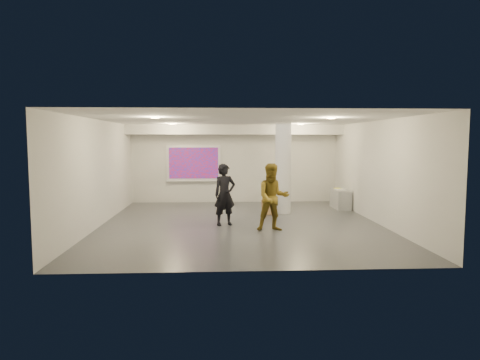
{
  "coord_description": "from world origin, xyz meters",
  "views": [
    {
      "loc": [
        -0.64,
        -12.22,
        2.42
      ],
      "look_at": [
        0.0,
        0.4,
        1.25
      ],
      "focal_mm": 32.0,
      "sensor_mm": 36.0,
      "label": 1
    }
  ],
  "objects": [
    {
      "name": "postit_pad",
      "position": [
        3.66,
        2.9,
        0.7
      ],
      "size": [
        0.22,
        0.28,
        0.03
      ],
      "primitive_type": "cube",
      "rotation": [
        0.0,
        0.0,
        0.12
      ],
      "color": "yellow",
      "rests_on": "credenza"
    },
    {
      "name": "downlight_se",
      "position": [
        2.2,
        -1.5,
        2.98
      ],
      "size": [
        0.22,
        0.22,
        0.02
      ],
      "primitive_type": "cylinder",
      "color": "#FFCA8C",
      "rests_on": "ceiling"
    },
    {
      "name": "wall_left",
      "position": [
        -4.0,
        0.0,
        1.5
      ],
      "size": [
        0.01,
        9.0,
        3.0
      ],
      "primitive_type": "cube",
      "color": "silver",
      "rests_on": "floor"
    },
    {
      "name": "man",
      "position": [
        0.81,
        -0.96,
        0.91
      ],
      "size": [
        0.91,
        0.72,
        1.81
      ],
      "primitive_type": "imported",
      "rotation": [
        0.0,
        0.0,
        0.04
      ],
      "color": "olive",
      "rests_on": "floor"
    },
    {
      "name": "projection_screen",
      "position": [
        -1.6,
        4.45,
        1.53
      ],
      "size": [
        2.1,
        0.13,
        1.42
      ],
      "color": "silver",
      "rests_on": "wall_back"
    },
    {
      "name": "cardboard_back",
      "position": [
        1.37,
        1.76,
        0.26
      ],
      "size": [
        0.5,
        0.26,
        0.52
      ],
      "primitive_type": "cube",
      "rotation": [
        -0.25,
        0.0,
        0.2
      ],
      "color": "olive",
      "rests_on": "floor"
    },
    {
      "name": "cardboard_front",
      "position": [
        0.98,
        1.48,
        0.25
      ],
      "size": [
        0.47,
        0.22,
        0.5
      ],
      "primitive_type": "cube",
      "rotation": [
        -0.24,
        0.0,
        0.12
      ],
      "color": "olive",
      "rests_on": "floor"
    },
    {
      "name": "ceiling",
      "position": [
        0.0,
        0.0,
        3.0
      ],
      "size": [
        8.0,
        9.0,
        0.01
      ],
      "primitive_type": "cube",
      "color": "silver",
      "rests_on": "floor"
    },
    {
      "name": "papers_stack",
      "position": [
        3.68,
        2.68,
        0.69
      ],
      "size": [
        0.31,
        0.38,
        0.02
      ],
      "primitive_type": "cube",
      "rotation": [
        0.0,
        0.0,
        -0.07
      ],
      "color": "silver",
      "rests_on": "credenza"
    },
    {
      "name": "soffit_band",
      "position": [
        0.0,
        3.95,
        2.82
      ],
      "size": [
        8.0,
        1.1,
        0.36
      ],
      "primitive_type": "cube",
      "color": "silver",
      "rests_on": "ceiling"
    },
    {
      "name": "downlight_sw",
      "position": [
        -2.2,
        -1.5,
        2.98
      ],
      "size": [
        0.22,
        0.22,
        0.02
      ],
      "primitive_type": "cylinder",
      "color": "#FFCA8C",
      "rests_on": "ceiling"
    },
    {
      "name": "wall_right",
      "position": [
        4.0,
        0.0,
        1.5
      ],
      "size": [
        0.01,
        9.0,
        3.0
      ],
      "primitive_type": "cube",
      "color": "silver",
      "rests_on": "floor"
    },
    {
      "name": "credenza",
      "position": [
        3.72,
        2.71,
        0.34
      ],
      "size": [
        0.49,
        1.17,
        0.68
      ],
      "primitive_type": "cube",
      "rotation": [
        0.0,
        0.0,
        -0.0
      ],
      "color": "gray",
      "rests_on": "floor"
    },
    {
      "name": "wall_front",
      "position": [
        0.0,
        -4.5,
        1.5
      ],
      "size": [
        8.0,
        0.01,
        3.0
      ],
      "primitive_type": "cube",
      "color": "silver",
      "rests_on": "floor"
    },
    {
      "name": "wall_back",
      "position": [
        0.0,
        4.5,
        1.5
      ],
      "size": [
        8.0,
        0.01,
        3.0
      ],
      "primitive_type": "cube",
      "color": "silver",
      "rests_on": "floor"
    },
    {
      "name": "downlight_nw",
      "position": [
        -2.2,
        2.5,
        2.98
      ],
      "size": [
        0.22,
        0.22,
        0.02
      ],
      "primitive_type": "cylinder",
      "color": "#FFCA8C",
      "rests_on": "ceiling"
    },
    {
      "name": "column",
      "position": [
        1.5,
        1.8,
        1.5
      ],
      "size": [
        0.52,
        0.52,
        3.0
      ],
      "primitive_type": "cylinder",
      "color": "white",
      "rests_on": "floor"
    },
    {
      "name": "floor",
      "position": [
        0.0,
        0.0,
        0.0
      ],
      "size": [
        8.0,
        9.0,
        0.01
      ],
      "primitive_type": "cube",
      "color": "#383A40",
      "rests_on": "ground"
    },
    {
      "name": "woman",
      "position": [
        -0.46,
        -0.13,
        0.88
      ],
      "size": [
        0.75,
        0.63,
        1.76
      ],
      "primitive_type": "imported",
      "rotation": [
        0.0,
        0.0,
        0.39
      ],
      "color": "black",
      "rests_on": "floor"
    },
    {
      "name": "downlight_ne",
      "position": [
        2.2,
        2.5,
        2.98
      ],
      "size": [
        0.22,
        0.22,
        0.02
      ],
      "primitive_type": "cylinder",
      "color": "#FFCA8C",
      "rests_on": "ceiling"
    }
  ]
}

